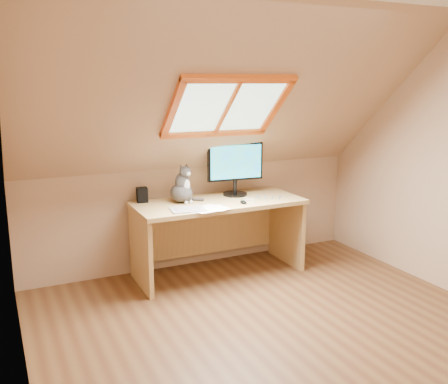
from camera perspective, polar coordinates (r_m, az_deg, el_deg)
ground at (r=3.80m, az=7.40°, el=-16.30°), size 3.50×3.50×0.00m
room_shell at (r=3.28m, az=8.97°, el=5.44°), size 3.52×3.52×2.41m
desk at (r=4.83m, az=-1.00°, el=-3.39°), size 1.60×0.70×0.73m
monitor at (r=4.88m, az=1.30°, el=3.07°), size 0.57×0.24×0.52m
cat at (r=4.64m, az=-4.82°, el=0.44°), size 0.28×0.30×0.37m
desk_speaker at (r=4.70m, az=-9.34°, el=-0.32°), size 0.10×0.10×0.14m
graphics_tablet at (r=4.37m, az=-4.16°, el=-2.01°), size 0.32×0.25×0.01m
mouse at (r=4.60m, az=2.21°, el=-1.15°), size 0.07×0.10×0.03m
papers at (r=4.41m, az=-1.34°, el=-1.89°), size 0.35×0.30×0.01m
cables at (r=4.79m, az=4.29°, el=-0.76°), size 0.51×0.26×0.01m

